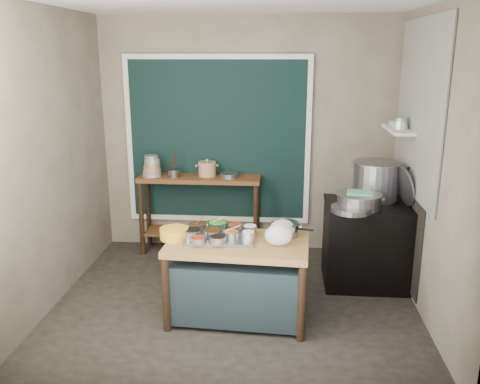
# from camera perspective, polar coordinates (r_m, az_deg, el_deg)

# --- Properties ---
(floor) EXTENTS (3.50, 3.00, 0.02)m
(floor) POSITION_cam_1_polar(r_m,az_deg,el_deg) (5.14, -0.49, -12.27)
(floor) COLOR #2D2822
(floor) RESTS_ON ground
(back_wall) EXTENTS (3.50, 0.02, 2.80)m
(back_wall) POSITION_cam_1_polar(r_m,az_deg,el_deg) (6.13, 0.78, 6.26)
(back_wall) COLOR gray
(back_wall) RESTS_ON floor
(left_wall) EXTENTS (0.02, 3.00, 2.80)m
(left_wall) POSITION_cam_1_polar(r_m,az_deg,el_deg) (5.12, -20.58, 3.43)
(left_wall) COLOR gray
(left_wall) RESTS_ON floor
(right_wall) EXTENTS (0.02, 3.00, 2.80)m
(right_wall) POSITION_cam_1_polar(r_m,az_deg,el_deg) (4.82, 20.81, 2.70)
(right_wall) COLOR gray
(right_wall) RESTS_ON floor
(curtain_panel) EXTENTS (2.10, 0.02, 1.90)m
(curtain_panel) POSITION_cam_1_polar(r_m,az_deg,el_deg) (6.13, -2.53, 5.77)
(curtain_panel) COLOR black
(curtain_panel) RESTS_ON back_wall
(curtain_frame) EXTENTS (2.22, 0.03, 2.02)m
(curtain_frame) POSITION_cam_1_polar(r_m,az_deg,el_deg) (6.12, -2.54, 5.76)
(curtain_frame) COLOR beige
(curtain_frame) RESTS_ON back_wall
(tile_panel) EXTENTS (0.02, 1.70, 1.70)m
(tile_panel) POSITION_cam_1_polar(r_m,az_deg,el_deg) (5.27, 19.42, 8.82)
(tile_panel) COLOR #B2B2AA
(tile_panel) RESTS_ON right_wall
(soot_patch) EXTENTS (0.01, 1.30, 1.30)m
(soot_patch) POSITION_cam_1_polar(r_m,az_deg,el_deg) (5.60, 18.18, -2.80)
(soot_patch) COLOR black
(soot_patch) RESTS_ON right_wall
(wall_shelf) EXTENTS (0.22, 0.70, 0.03)m
(wall_shelf) POSITION_cam_1_polar(r_m,az_deg,el_deg) (5.57, 17.39, 6.70)
(wall_shelf) COLOR beige
(wall_shelf) RESTS_ON right_wall
(prep_table) EXTENTS (1.29, 0.79, 0.75)m
(prep_table) POSITION_cam_1_polar(r_m,az_deg,el_deg) (4.69, -0.23, -9.84)
(prep_table) COLOR olive
(prep_table) RESTS_ON floor
(back_counter) EXTENTS (1.45, 0.40, 0.95)m
(back_counter) POSITION_cam_1_polar(r_m,az_deg,el_deg) (6.19, -4.49, -2.52)
(back_counter) COLOR #512F17
(back_counter) RESTS_ON floor
(stove_block) EXTENTS (0.90, 0.68, 0.85)m
(stove_block) POSITION_cam_1_polar(r_m,az_deg,el_deg) (5.52, 14.21, -5.79)
(stove_block) COLOR black
(stove_block) RESTS_ON floor
(stove_top) EXTENTS (0.92, 0.69, 0.03)m
(stove_top) POSITION_cam_1_polar(r_m,az_deg,el_deg) (5.38, 14.52, -1.41)
(stove_top) COLOR black
(stove_top) RESTS_ON stove_block
(condiment_tray) EXTENTS (0.64, 0.47, 0.03)m
(condiment_tray) POSITION_cam_1_polar(r_m,az_deg,el_deg) (4.61, -2.26, -5.08)
(condiment_tray) COLOR gray
(condiment_tray) RESTS_ON prep_table
(condiment_bowls) EXTENTS (0.65, 0.52, 0.08)m
(condiment_bowls) POSITION_cam_1_polar(r_m,az_deg,el_deg) (4.62, -2.57, -4.45)
(condiment_bowls) COLOR gray
(condiment_bowls) RESTS_ON condiment_tray
(yellow_basin) EXTENTS (0.27, 0.27, 0.10)m
(yellow_basin) POSITION_cam_1_polar(r_m,az_deg,el_deg) (4.63, -7.39, -4.62)
(yellow_basin) COLOR gold
(yellow_basin) RESTS_ON prep_table
(saucepan) EXTENTS (0.28, 0.28, 0.13)m
(saucepan) POSITION_cam_1_polar(r_m,az_deg,el_deg) (4.68, 5.23, -4.16)
(saucepan) COLOR gray
(saucepan) RESTS_ON prep_table
(plastic_bag_a) EXTENTS (0.28, 0.26, 0.18)m
(plastic_bag_a) POSITION_cam_1_polar(r_m,az_deg,el_deg) (4.45, 4.34, -4.85)
(plastic_bag_a) COLOR white
(plastic_bag_a) RESTS_ON prep_table
(plastic_bag_b) EXTENTS (0.23, 0.20, 0.17)m
(plastic_bag_b) POSITION_cam_1_polar(r_m,az_deg,el_deg) (4.63, 4.80, -4.12)
(plastic_bag_b) COLOR white
(plastic_bag_b) RESTS_ON prep_table
(bowl_stack) EXTENTS (0.22, 0.22, 0.25)m
(bowl_stack) POSITION_cam_1_polar(r_m,az_deg,el_deg) (6.12, -9.88, 2.76)
(bowl_stack) COLOR tan
(bowl_stack) RESTS_ON back_counter
(utensil_cup) EXTENTS (0.17, 0.17, 0.09)m
(utensil_cup) POSITION_cam_1_polar(r_m,az_deg,el_deg) (6.07, -7.42, 2.13)
(utensil_cup) COLOR gray
(utensil_cup) RESTS_ON back_counter
(ceramic_crock) EXTENTS (0.26, 0.26, 0.15)m
(ceramic_crock) POSITION_cam_1_polar(r_m,az_deg,el_deg) (6.06, -3.71, 2.51)
(ceramic_crock) COLOR #9C7B55
(ceramic_crock) RESTS_ON back_counter
(wide_bowl) EXTENTS (0.23, 0.23, 0.06)m
(wide_bowl) POSITION_cam_1_polar(r_m,az_deg,el_deg) (5.98, -1.21, 1.88)
(wide_bowl) COLOR gray
(wide_bowl) RESTS_ON back_counter
(stock_pot) EXTENTS (0.53, 0.53, 0.40)m
(stock_pot) POSITION_cam_1_polar(r_m,az_deg,el_deg) (5.51, 15.02, 1.25)
(stock_pot) COLOR gray
(stock_pot) RESTS_ON stove_top
(pot_lid) EXTENTS (0.18, 0.41, 0.40)m
(pot_lid) POSITION_cam_1_polar(r_m,az_deg,el_deg) (5.36, 18.01, 0.59)
(pot_lid) COLOR gray
(pot_lid) RESTS_ON stove_top
(steamer) EXTENTS (0.61, 0.61, 0.15)m
(steamer) POSITION_cam_1_polar(r_m,az_deg,el_deg) (5.17, 13.20, -0.97)
(steamer) COLOR gray
(steamer) RESTS_ON stove_top
(green_cloth) EXTENTS (0.26, 0.22, 0.02)m
(green_cloth) POSITION_cam_1_polar(r_m,az_deg,el_deg) (5.15, 13.25, -0.08)
(green_cloth) COLOR slate
(green_cloth) RESTS_ON steamer
(shallow_pan) EXTENTS (0.42, 0.42, 0.05)m
(shallow_pan) POSITION_cam_1_polar(r_m,az_deg,el_deg) (5.05, 12.37, -1.90)
(shallow_pan) COLOR gray
(shallow_pan) RESTS_ON stove_top
(shelf_bowl_stack) EXTENTS (0.15, 0.15, 0.12)m
(shelf_bowl_stack) POSITION_cam_1_polar(r_m,az_deg,el_deg) (5.51, 17.54, 7.34)
(shelf_bowl_stack) COLOR silver
(shelf_bowl_stack) RESTS_ON wall_shelf
(shelf_bowl_green) EXTENTS (0.16, 0.16, 0.06)m
(shelf_bowl_green) POSITION_cam_1_polar(r_m,az_deg,el_deg) (5.70, 17.13, 7.34)
(shelf_bowl_green) COLOR gray
(shelf_bowl_green) RESTS_ON wall_shelf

